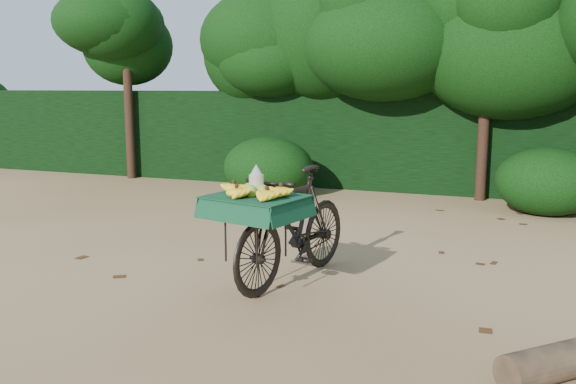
% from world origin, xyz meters
% --- Properties ---
extents(ground, '(80.00, 80.00, 0.00)m').
position_xyz_m(ground, '(0.00, 0.00, 0.00)').
color(ground, tan).
rests_on(ground, ground).
extents(vendor_bicycle, '(1.08, 1.97, 1.13)m').
position_xyz_m(vendor_bicycle, '(-0.94, -0.02, 0.58)').
color(vendor_bicycle, black).
rests_on(vendor_bicycle, ground).
extents(hedge_backdrop, '(26.00, 1.80, 1.80)m').
position_xyz_m(hedge_backdrop, '(0.00, 6.30, 0.90)').
color(hedge_backdrop, black).
rests_on(hedge_backdrop, ground).
extents(tree_row, '(14.50, 2.00, 4.00)m').
position_xyz_m(tree_row, '(-0.65, 5.50, 2.00)').
color(tree_row, black).
rests_on(tree_row, ground).
extents(bush_clumps, '(8.80, 1.70, 0.90)m').
position_xyz_m(bush_clumps, '(0.50, 4.30, 0.45)').
color(bush_clumps, black).
rests_on(bush_clumps, ground).
extents(leaf_litter, '(7.00, 7.30, 0.01)m').
position_xyz_m(leaf_litter, '(0.00, 0.65, 0.01)').
color(leaf_litter, '#452712').
rests_on(leaf_litter, ground).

